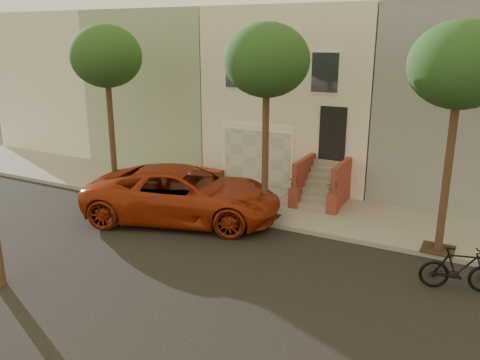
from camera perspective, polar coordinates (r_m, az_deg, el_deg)
The scene contains 8 objects.
ground at distance 14.04m, azimuth -7.85°, elevation -9.17°, with size 90.00×90.00×0.00m, color black.
sidewalk at distance 18.27m, azimuth 1.93°, elevation -2.61°, with size 40.00×3.70×0.15m, color gray.
house_row at distance 22.79m, azimuth 8.60°, elevation 10.23°, with size 33.10×11.70×7.00m.
tree_left at distance 19.22m, azimuth -15.27°, elevation 13.56°, with size 2.70×2.57×6.30m.
tree_mid at distance 15.55m, azimuth 3.10°, elevation 13.56°, with size 2.70×2.57×6.30m.
tree_right at distance 14.14m, azimuth 24.21°, elevation 11.90°, with size 2.70×2.57×6.30m.
pickup_truck at distance 16.63m, azimuth -6.60°, elevation -1.63°, with size 3.01×6.53×1.81m, color #992B0F.
motorcycle at distance 13.28m, azimuth 24.10°, elevation -9.42°, with size 0.53×1.86×1.12m, color black.
Camera 1 is at (7.55, -10.18, 6.02)m, focal length 36.78 mm.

